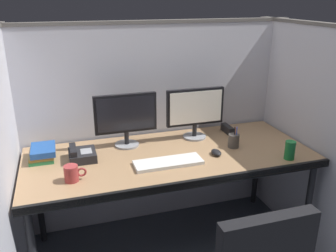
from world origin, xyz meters
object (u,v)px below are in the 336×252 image
(computer_mouse, at_px, (216,152))
(pen_cup, at_px, (234,141))
(soda_can, at_px, (290,150))
(desk_phone, at_px, (81,155))
(keyboard_main, at_px, (168,162))
(coffee_mug, at_px, (72,173))
(monitor_left, at_px, (126,117))
(red_stapler, at_px, (227,129))
(book_stack, at_px, (42,153))
(desk, at_px, (171,161))
(monitor_right, at_px, (195,110))

(computer_mouse, relative_size, pen_cup, 0.62)
(soda_can, bearing_deg, computer_mouse, 154.95)
(computer_mouse, height_order, desk_phone, desk_phone)
(keyboard_main, relative_size, soda_can, 3.52)
(coffee_mug, bearing_deg, pen_cup, 8.37)
(pen_cup, relative_size, coffee_mug, 1.23)
(computer_mouse, bearing_deg, monitor_left, 148.33)
(computer_mouse, height_order, red_stapler, red_stapler)
(keyboard_main, relative_size, book_stack, 1.98)
(desk, height_order, soda_can, soda_can)
(monitor_left, xyz_separation_m, soda_can, (0.96, -0.53, -0.15))
(keyboard_main, xyz_separation_m, desk_phone, (-0.51, 0.23, 0.02))
(pen_cup, distance_m, book_stack, 1.28)
(pen_cup, height_order, coffee_mug, pen_cup)
(keyboard_main, height_order, red_stapler, red_stapler)
(pen_cup, relative_size, soda_can, 1.27)
(book_stack, bearing_deg, computer_mouse, -14.28)
(red_stapler, xyz_separation_m, desk_phone, (-1.11, -0.16, 0.01))
(red_stapler, bearing_deg, monitor_left, -178.51)
(monitor_right, bearing_deg, red_stapler, 4.14)
(book_stack, height_order, desk_phone, desk_phone)
(desk, xyz_separation_m, pen_cup, (0.45, -0.01, 0.10))
(desk, bearing_deg, book_stack, 167.24)
(keyboard_main, relative_size, pen_cup, 2.78)
(book_stack, distance_m, red_stapler, 1.35)
(coffee_mug, relative_size, soda_can, 1.03)
(computer_mouse, height_order, soda_can, soda_can)
(coffee_mug, height_order, red_stapler, coffee_mug)
(monitor_right, bearing_deg, monitor_left, -179.96)
(soda_can, height_order, desk_phone, soda_can)
(desk, xyz_separation_m, monitor_right, (0.26, 0.23, 0.27))
(red_stapler, bearing_deg, coffee_mug, -160.04)
(monitor_left, height_order, red_stapler, monitor_left)
(desk, height_order, red_stapler, red_stapler)
(computer_mouse, bearing_deg, red_stapler, 54.12)
(desk, relative_size, monitor_right, 4.42)
(desk, distance_m, coffee_mug, 0.68)
(keyboard_main, relative_size, coffee_mug, 3.41)
(computer_mouse, bearing_deg, book_stack, 165.72)
(computer_mouse, xyz_separation_m, red_stapler, (0.25, 0.35, 0.01))
(desk, height_order, desk_phone, desk_phone)
(pen_cup, relative_size, red_stapler, 1.03)
(pen_cup, bearing_deg, desk, 178.30)
(desk, height_order, monitor_left, monitor_left)
(keyboard_main, xyz_separation_m, pen_cup, (0.51, 0.12, 0.04))
(pen_cup, bearing_deg, monitor_left, 160.57)
(desk, bearing_deg, pen_cup, -1.70)
(computer_mouse, bearing_deg, pen_cup, 26.02)
(computer_mouse, bearing_deg, monitor_right, 94.35)
(desk, bearing_deg, desk_phone, 170.11)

